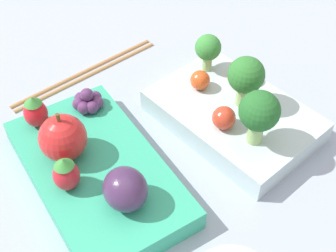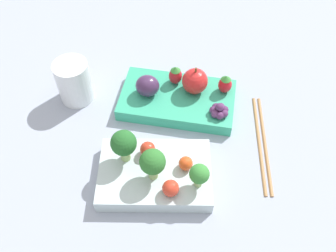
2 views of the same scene
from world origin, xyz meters
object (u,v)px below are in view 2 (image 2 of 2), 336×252
broccoli_floret_2 (124,144)px  cherry_tomato_0 (186,163)px  grape_cluster (219,111)px  drinking_cup (74,82)px  apple (195,81)px  strawberry_0 (225,84)px  plum (147,86)px  chopsticks_pair (262,142)px  bento_box_fruit (177,100)px  cherry_tomato_2 (171,188)px  broccoli_floret_1 (155,163)px  bento_box_savoury (157,174)px  strawberry_1 (174,75)px  broccoli_floret_0 (199,175)px  cherry_tomato_1 (148,149)px

broccoli_floret_2 → cherry_tomato_0: broccoli_floret_2 is taller
grape_cluster → drinking_cup: bearing=-3.3°
apple → grape_cluster: 0.07m
broccoli_floret_2 → grape_cluster: (-0.14, -0.12, -0.03)m
strawberry_0 → plum: bearing=12.5°
chopsticks_pair → grape_cluster: bearing=-21.9°
bento_box_fruit → cherry_tomato_2: (-0.02, 0.20, 0.03)m
strawberry_0 → broccoli_floret_1: bearing=66.2°
drinking_cup → cherry_tomato_2: bearing=139.1°
cherry_tomato_2 → grape_cluster: 0.18m
bento_box_savoury → strawberry_1: bearing=-88.2°
bento_box_fruit → broccoli_floret_0: 0.20m
cherry_tomato_0 → strawberry_1: strawberry_1 is taller
strawberry_1 → broccoli_floret_1: bearing=91.9°
bento_box_savoury → strawberry_1: 0.20m
bento_box_savoury → broccoli_floret_1: broccoli_floret_1 is taller
strawberry_0 → plum: 0.14m
bento_box_fruit → grape_cluster: 0.09m
strawberry_0 → plum: same height
cherry_tomato_1 → cherry_tomato_2: (-0.05, 0.06, 0.00)m
broccoli_floret_1 → broccoli_floret_2: 0.06m
strawberry_0 → drinking_cup: bearing=8.6°
broccoli_floret_0 → cherry_tomato_2: size_ratio=1.80×
plum → broccoli_floret_0: bearing=123.7°
bento_box_savoury → chopsticks_pair: 0.20m
strawberry_1 → bento_box_fruit: bearing=110.3°
cherry_tomato_0 → broccoli_floret_0: bearing=131.2°
bento_box_fruit → grape_cluster: grape_cluster is taller
cherry_tomato_2 → apple: 0.22m
chopsticks_pair → plum: bearing=-15.4°
broccoli_floret_1 → apple: broccoli_floret_1 is taller
apple → strawberry_1: apple is taller
apple → plum: bearing=15.2°
cherry_tomato_1 → grape_cluster: cherry_tomato_1 is taller
broccoli_floret_1 → cherry_tomato_2: (-0.03, 0.02, -0.03)m
bento_box_fruit → broccoli_floret_1: (0.01, 0.18, 0.05)m
strawberry_0 → strawberry_1: (0.10, -0.01, 0.00)m
bento_box_fruit → cherry_tomato_0: cherry_tomato_0 is taller
bento_box_savoury → plum: 0.17m
broccoli_floret_1 → plum: size_ratio=1.40×
cherry_tomato_1 → strawberry_1: (-0.01, -0.17, 0.00)m
bento_box_fruit → cherry_tomato_2: cherry_tomato_2 is taller
broccoli_floret_0 → chopsticks_pair: (-0.10, -0.12, -0.05)m
chopsticks_pair → cherry_tomato_2: bearing=44.4°
bento_box_fruit → drinking_cup: 0.20m
chopsticks_pair → cherry_tomato_0: bearing=35.5°
plum → drinking_cup: size_ratio=0.52×
bento_box_savoury → drinking_cup: bearing=-39.0°
broccoli_floret_2 → cherry_tomato_1: 0.05m
cherry_tomato_1 → grape_cluster: (-0.11, -0.11, -0.01)m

